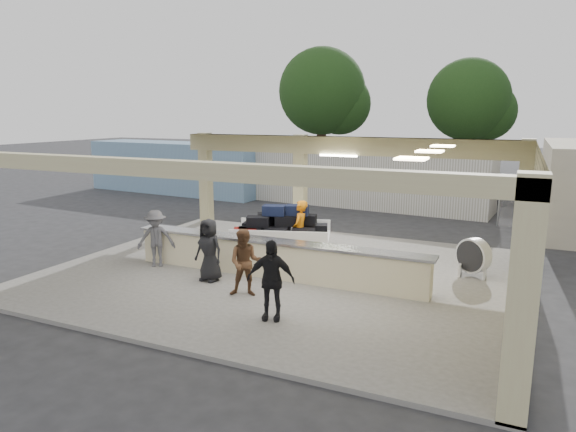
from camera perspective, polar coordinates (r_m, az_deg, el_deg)
The scene contains 15 objects.
ground at distance 13.95m, azimuth -0.66°, elevation -6.54°, with size 120.00×120.00×0.00m, color #272729.
pavilion at distance 14.10m, azimuth 1.26°, elevation -0.67°, with size 12.01×10.00×3.55m.
baggage_counter at distance 13.34m, azimuth -1.57°, elevation -4.74°, with size 8.20×0.58×0.98m.
luggage_cart at distance 14.82m, azimuth -0.80°, elevation -1.57°, with size 3.11×2.43×1.59m.
drum_fan at distance 14.20m, azimuth 19.92°, elevation -4.19°, with size 0.93×0.76×1.02m.
baggage_handler at distance 14.64m, azimuth 1.35°, elevation -1.68°, with size 0.64×0.35×1.77m, color orange.
passenger_a at distance 11.94m, azimuth -4.77°, elevation -5.19°, with size 0.77×0.34×1.59m, color brown.
passenger_b at distance 10.57m, azimuth -1.92°, elevation -7.10°, with size 0.99×0.36×1.68m, color black.
passenger_c at distance 14.63m, azimuth -14.45°, elevation -2.42°, with size 1.02×0.36×1.58m, color #515056.
passenger_d at distance 13.11m, azimuth -8.76°, elevation -3.74°, with size 0.78×0.32×1.60m, color black.
car_dark at distance 26.43m, azimuth 25.82°, elevation 2.51°, with size 1.56×4.41×1.47m, color black.
container_white at distance 24.49m, azimuth 7.54°, elevation 4.36°, with size 12.35×2.47×2.68m, color silver.
container_blue at distance 28.89m, azimuth -12.25°, elevation 5.30°, with size 10.45×2.51×2.72m, color #7098B3.
tree_left at distance 38.57m, azimuth 4.33°, elevation 13.28°, with size 6.60×6.30×9.00m.
tree_mid at distance 38.32m, azimuth 19.89°, elevation 11.72°, with size 6.00×5.60×8.00m.
Camera 1 is at (5.63, -12.02, 4.29)m, focal length 32.00 mm.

